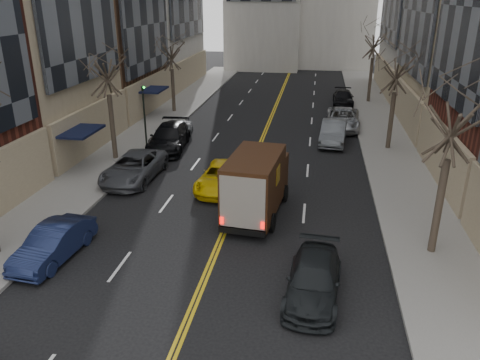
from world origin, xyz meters
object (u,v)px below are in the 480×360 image
(ups_truck, at_px, (257,184))
(pedestrian, at_px, (272,187))
(taxi, at_px, (222,177))
(observer_sedan, at_px, (314,280))

(ups_truck, distance_m, pedestrian, 1.66)
(taxi, bearing_deg, ups_truck, -48.56)
(pedestrian, bearing_deg, taxi, 83.84)
(taxi, relative_size, pedestrian, 2.62)
(ups_truck, height_order, pedestrian, ups_truck)
(ups_truck, bearing_deg, pedestrian, 70.99)
(ups_truck, relative_size, observer_sedan, 1.28)
(observer_sedan, distance_m, pedestrian, 7.89)
(observer_sedan, bearing_deg, taxi, 123.79)
(ups_truck, bearing_deg, observer_sedan, -59.95)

